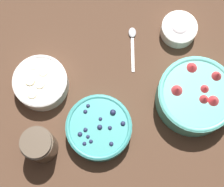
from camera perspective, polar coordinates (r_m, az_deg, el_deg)
name	(u,v)px	position (r m, az deg, el deg)	size (l,w,h in m)	color
ground_plane	(128,93)	(1.07, 2.41, 0.08)	(4.00, 4.00, 0.00)	#4C3323
bowl_strawberries	(196,96)	(1.04, 12.62, -0.35)	(0.21, 0.21, 0.10)	#56B7A8
bowl_blueberries	(99,128)	(1.01, -2.00, -5.26)	(0.18, 0.18, 0.06)	teal
bowl_bananas	(41,83)	(1.06, -10.80, 1.65)	(0.15, 0.15, 0.06)	white
bowl_cream	(179,29)	(1.12, 10.17, 9.69)	(0.10, 0.10, 0.05)	white
jar_chocolate	(40,145)	(1.00, -10.97, -7.76)	(0.09, 0.09, 0.11)	brown
spoon	(132,41)	(1.12, 3.13, 8.04)	(0.02, 0.14, 0.01)	silver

